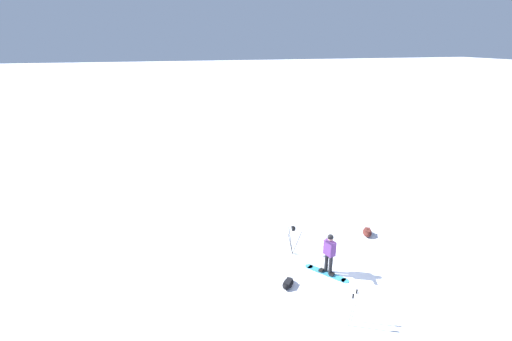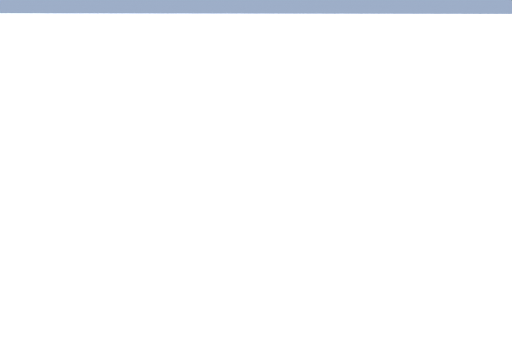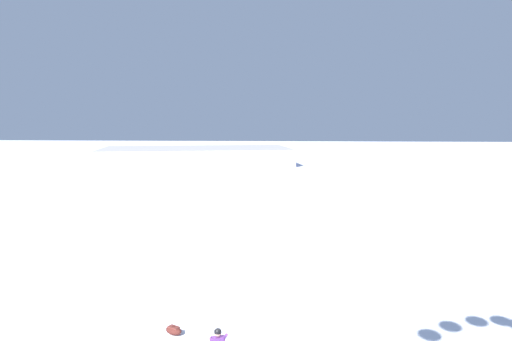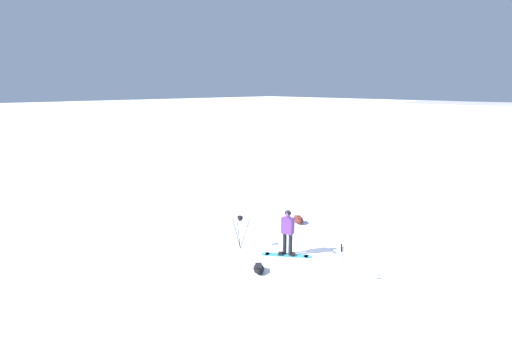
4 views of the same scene
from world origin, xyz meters
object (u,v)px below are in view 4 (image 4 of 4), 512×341
(snowboarder, at_px, (288,228))
(gear_bag_small, at_px, (298,220))
(camera_tripod, at_px, (240,225))
(snowboard, at_px, (287,255))
(gear_bag_large, at_px, (259,268))
(ski_poles, at_px, (341,259))

(snowboarder, distance_m, gear_bag_small, 3.69)
(camera_tripod, bearing_deg, snowboarder, -63.14)
(snowboard, relative_size, camera_tripod, 1.19)
(gear_bag_large, distance_m, gear_bag_small, 5.23)
(snowboard, distance_m, gear_bag_small, 3.66)
(snowboarder, xyz_separation_m, snowboard, (-0.06, -0.03, -0.96))
(camera_tripod, height_order, gear_bag_small, camera_tripod)
(ski_poles, bearing_deg, snowboard, 80.96)
(gear_bag_large, bearing_deg, snowboarder, 10.94)
(gear_bag_small, bearing_deg, snowboarder, -145.12)
(snowboarder, distance_m, gear_bag_large, 1.93)
(camera_tripod, bearing_deg, gear_bag_small, 7.27)
(camera_tripod, distance_m, ski_poles, 4.17)
(snowboarder, bearing_deg, gear_bag_small, 34.88)
(gear_bag_small, bearing_deg, gear_bag_large, -152.85)
(gear_bag_small, bearing_deg, snowboard, -145.27)
(snowboard, bearing_deg, gear_bag_large, -169.67)
(snowboarder, distance_m, snowboard, 0.96)
(snowboarder, distance_m, ski_poles, 2.63)
(gear_bag_large, bearing_deg, ski_poles, -61.15)
(snowboarder, xyz_separation_m, gear_bag_small, (2.95, 2.06, -0.82))
(snowboarder, relative_size, gear_bag_large, 2.28)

